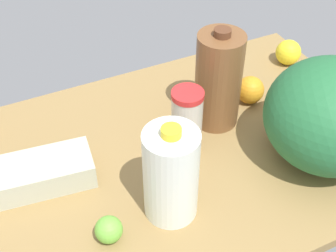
# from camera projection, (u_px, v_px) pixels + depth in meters

# --- Properties ---
(countertop) EXTENTS (1.20, 0.76, 0.03)m
(countertop) POSITION_uv_depth(u_px,v_px,m) (168.00, 160.00, 1.19)
(countertop) COLOR olive
(countertop) RESTS_ON ground
(chocolate_milk_jug) EXTENTS (0.12, 0.12, 0.28)m
(chocolate_milk_jug) POSITION_uv_depth(u_px,v_px,m) (218.00, 80.00, 1.20)
(chocolate_milk_jug) COLOR brown
(chocolate_milk_jug) RESTS_ON countertop
(tumbler_cup) EXTENTS (0.08, 0.08, 0.18)m
(tumbler_cup) POSITION_uv_depth(u_px,v_px,m) (187.00, 123.00, 1.13)
(tumbler_cup) COLOR beige
(tumbler_cup) RESTS_ON countertop
(egg_carton) EXTENTS (0.35, 0.15, 0.07)m
(egg_carton) POSITION_uv_depth(u_px,v_px,m) (20.00, 178.00, 1.08)
(egg_carton) COLOR #BABCA3
(egg_carton) RESTS_ON countertop
(watermelon) EXTENTS (0.31, 0.31, 0.27)m
(watermelon) POSITION_uv_depth(u_px,v_px,m) (331.00, 115.00, 1.09)
(watermelon) COLOR #246939
(watermelon) RESTS_ON countertop
(milk_jug) EXTENTS (0.12, 0.12, 0.24)m
(milk_jug) POSITION_uv_depth(u_px,v_px,m) (171.00, 174.00, 0.98)
(milk_jug) COLOR white
(milk_jug) RESTS_ON countertop
(lime_far_back) EXTENTS (0.06, 0.06, 0.06)m
(lime_far_back) POSITION_uv_depth(u_px,v_px,m) (109.00, 230.00, 0.97)
(lime_far_back) COLOR #6EBB3F
(lime_far_back) RESTS_ON countertop
(lemon_near_front) EXTENTS (0.08, 0.08, 0.08)m
(lemon_near_front) POSITION_uv_depth(u_px,v_px,m) (288.00, 52.00, 1.46)
(lemon_near_front) COLOR yellow
(lemon_near_front) RESTS_ON countertop
(orange_loose) EXTENTS (0.08, 0.08, 0.08)m
(orange_loose) POSITION_uv_depth(u_px,v_px,m) (250.00, 90.00, 1.32)
(orange_loose) COLOR orange
(orange_loose) RESTS_ON countertop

